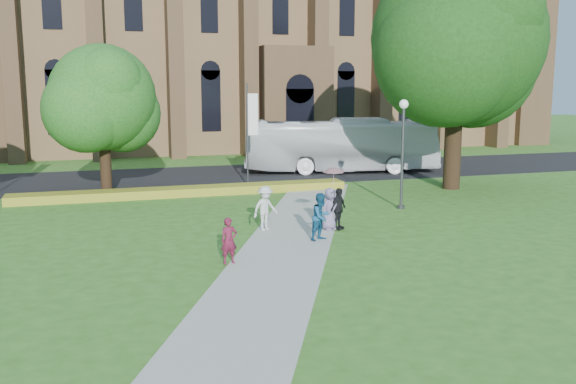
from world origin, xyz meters
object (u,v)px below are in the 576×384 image
object	(u,v)px
streetlamp	(403,141)
tour_coach	(340,145)
large_tree	(457,40)
pedestrian_0	(229,241)

from	to	relation	value
streetlamp	tour_coach	size ratio (longest dim) A/B	0.40
large_tree	tour_coach	world-z (taller)	large_tree
tour_coach	pedestrian_0	distance (m)	23.08
tour_coach	large_tree	bearing A→B (deg)	-143.60
tour_coach	pedestrian_0	world-z (taller)	tour_coach
streetlamp	large_tree	xyz separation A→B (m)	(5.50, 4.50, 5.07)
streetlamp	pedestrian_0	world-z (taller)	streetlamp
large_tree	tour_coach	bearing A→B (deg)	113.48
streetlamp	tour_coach	world-z (taller)	streetlamp
large_tree	pedestrian_0	xyz separation A→B (m)	(-15.47, -11.53, -7.55)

